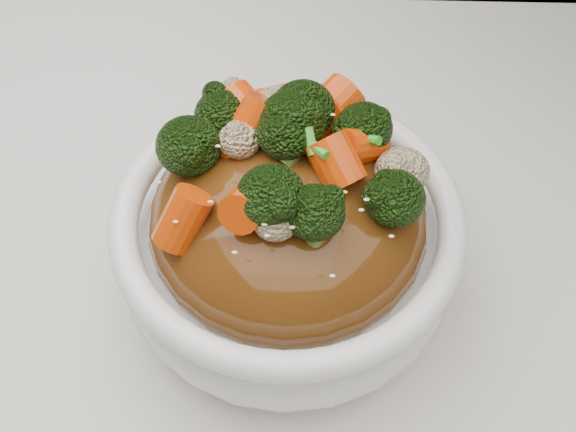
# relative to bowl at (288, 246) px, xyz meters

# --- Properties ---
(tablecloth) EXTENTS (1.20, 0.80, 0.04)m
(tablecloth) POSITION_rel_bowl_xyz_m (-0.06, -0.04, -0.07)
(tablecloth) COLOR silver
(tablecloth) RESTS_ON dining_table
(bowl) EXTENTS (0.28, 0.28, 0.09)m
(bowl) POSITION_rel_bowl_xyz_m (0.00, 0.00, 0.00)
(bowl) COLOR white
(bowl) RESTS_ON tablecloth
(sauce_base) EXTENTS (0.22, 0.22, 0.10)m
(sauce_base) POSITION_rel_bowl_xyz_m (0.00, 0.00, 0.03)
(sauce_base) COLOR #512B0D
(sauce_base) RESTS_ON bowl
(carrots) EXTENTS (0.22, 0.22, 0.05)m
(carrots) POSITION_rel_bowl_xyz_m (0.00, 0.00, 0.10)
(carrots) COLOR #D23F06
(carrots) RESTS_ON sauce_base
(broccoli) EXTENTS (0.22, 0.22, 0.05)m
(broccoli) POSITION_rel_bowl_xyz_m (0.00, 0.00, 0.10)
(broccoli) COLOR black
(broccoli) RESTS_ON sauce_base
(cauliflower) EXTENTS (0.22, 0.22, 0.04)m
(cauliflower) POSITION_rel_bowl_xyz_m (0.00, 0.00, 0.10)
(cauliflower) COLOR #CCB78B
(cauliflower) RESTS_ON sauce_base
(scallions) EXTENTS (0.17, 0.17, 0.02)m
(scallions) POSITION_rel_bowl_xyz_m (0.00, 0.00, 0.10)
(scallions) COLOR #339221
(scallions) RESTS_ON sauce_base
(sesame_seeds) EXTENTS (0.20, 0.20, 0.01)m
(sesame_seeds) POSITION_rel_bowl_xyz_m (-0.00, 0.00, 0.10)
(sesame_seeds) COLOR beige
(sesame_seeds) RESTS_ON sauce_base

